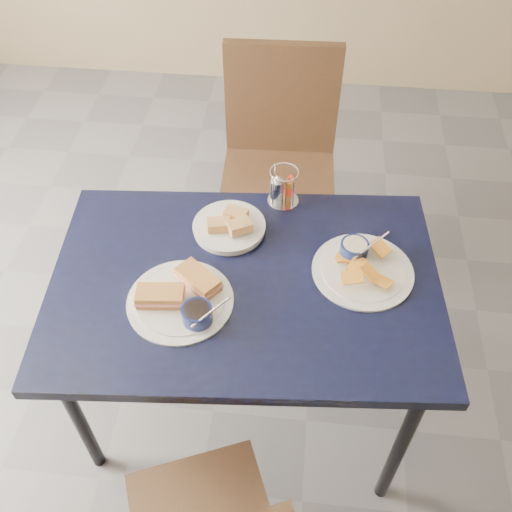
# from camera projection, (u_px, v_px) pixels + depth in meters

# --- Properties ---
(ground) EXTENTS (6.00, 6.00, 0.00)m
(ground) POSITION_uv_depth(u_px,v_px,m) (306.00, 421.00, 2.26)
(ground) COLOR #57565C
(ground) RESTS_ON ground
(dining_table) EXTENTS (1.27, 0.90, 0.75)m
(dining_table) POSITION_uv_depth(u_px,v_px,m) (245.00, 293.00, 1.82)
(dining_table) COLOR black
(dining_table) RESTS_ON ground
(chair_far) EXTENTS (0.50, 0.48, 1.02)m
(chair_far) POSITION_uv_depth(u_px,v_px,m) (280.00, 151.00, 2.47)
(chair_far) COLOR black
(chair_far) RESTS_ON ground
(sandwich_plate) EXTENTS (0.33, 0.32, 0.12)m
(sandwich_plate) POSITION_uv_depth(u_px,v_px,m) (183.00, 297.00, 1.69)
(sandwich_plate) COLOR white
(sandwich_plate) RESTS_ON dining_table
(plantain_plate) EXTENTS (0.32, 0.32, 0.12)m
(plantain_plate) POSITION_uv_depth(u_px,v_px,m) (360.00, 264.00, 1.79)
(plantain_plate) COLOR white
(plantain_plate) RESTS_ON dining_table
(bread_basket) EXTENTS (0.24, 0.24, 0.07)m
(bread_basket) POSITION_uv_depth(u_px,v_px,m) (230.00, 226.00, 1.90)
(bread_basket) COLOR white
(bread_basket) RESTS_ON dining_table
(condiment_caddy) EXTENTS (0.11, 0.11, 0.14)m
(condiment_caddy) POSITION_uv_depth(u_px,v_px,m) (282.00, 189.00, 1.97)
(condiment_caddy) COLOR silver
(condiment_caddy) RESTS_ON dining_table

